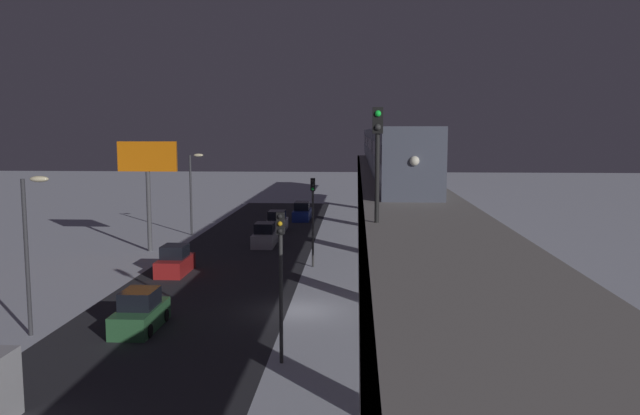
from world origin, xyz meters
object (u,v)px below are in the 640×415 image
(sedan_blue, at_px, (302,213))
(commercial_billboard, at_px, (148,167))
(sedan_red, at_px, (175,262))
(sedan_silver, at_px, (265,236))
(sedan_white, at_px, (277,223))
(subway_train, at_px, (382,145))
(rail_signal, at_px, (378,144))
(traffic_light_mid, at_px, (313,209))
(traffic_light_near, at_px, (281,265))
(sedan_green, at_px, (140,313))

(sedan_blue, relative_size, commercial_billboard, 0.54)
(sedan_red, bearing_deg, sedan_silver, -112.55)
(sedan_white, xyz_separation_m, sedan_blue, (-1.80, -8.02, -0.00))
(subway_train, xyz_separation_m, rail_signal, (1.86, 43.40, 0.95))
(rail_signal, relative_size, sedan_red, 0.98)
(sedan_red, xyz_separation_m, sedan_blue, (-6.40, -27.37, -0.00))
(rail_signal, distance_m, sedan_silver, 33.51)
(sedan_silver, xyz_separation_m, sedan_blue, (-1.80, -16.29, 0.00))
(sedan_blue, bearing_deg, traffic_light_mid, -83.30)
(subway_train, height_order, traffic_light_near, subway_train)
(sedan_green, height_order, sedan_blue, same)
(commercial_billboard, bearing_deg, sedan_white, -128.50)
(subway_train, relative_size, sedan_green, 17.58)
(sedan_green, relative_size, traffic_light_near, 0.66)
(commercial_billboard, bearing_deg, sedan_red, 118.57)
(sedan_red, bearing_deg, commercial_billboard, -61.43)
(subway_train, relative_size, traffic_light_near, 11.57)
(rail_signal, relative_size, commercial_billboard, 0.45)
(sedan_white, distance_m, sedan_silver, 8.27)
(subway_train, bearing_deg, sedan_blue, -25.94)
(sedan_white, relative_size, traffic_light_near, 0.67)
(subway_train, height_order, sedan_silver, subway_train)
(sedan_blue, bearing_deg, sedan_white, -102.65)
(subway_train, xyz_separation_m, sedan_blue, (8.58, -4.18, -7.50))
(sedan_white, xyz_separation_m, traffic_light_mid, (-4.70, 16.65, 3.40))
(sedan_red, height_order, sedan_blue, same)
(sedan_red, xyz_separation_m, sedan_white, (-4.60, -19.35, 0.00))
(sedan_red, distance_m, traffic_light_near, 19.35)
(sedan_green, distance_m, traffic_light_mid, 17.17)
(sedan_green, relative_size, sedan_blue, 0.88)
(rail_signal, height_order, traffic_light_mid, rail_signal)
(sedan_red, relative_size, traffic_light_near, 0.64)
(sedan_red, bearing_deg, sedan_blue, -103.16)
(commercial_billboard, bearing_deg, subway_train, -141.99)
(rail_signal, distance_m, commercial_billboard, 33.33)
(traffic_light_near, xyz_separation_m, commercial_billboard, (13.69, -24.68, 2.63))
(sedan_silver, bearing_deg, traffic_light_mid, -60.71)
(sedan_green, relative_size, sedan_red, 1.03)
(rail_signal, bearing_deg, traffic_light_mid, -80.52)
(traffic_light_near, bearing_deg, traffic_light_mid, -90.00)
(rail_signal, xyz_separation_m, sedan_red, (13.13, -20.21, -8.45))
(sedan_white, bearing_deg, subway_train, 20.31)
(traffic_light_near, bearing_deg, sedan_white, -82.56)
(sedan_white, distance_m, commercial_billboard, 15.64)
(traffic_light_near, bearing_deg, sedan_silver, -80.37)
(traffic_light_near, bearing_deg, sedan_red, -60.77)
(rail_signal, xyz_separation_m, sedan_blue, (6.73, -47.58, -8.45))
(sedan_white, relative_size, commercial_billboard, 0.48)
(sedan_red, relative_size, traffic_light_mid, 0.64)
(sedan_blue, height_order, traffic_light_near, traffic_light_near)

